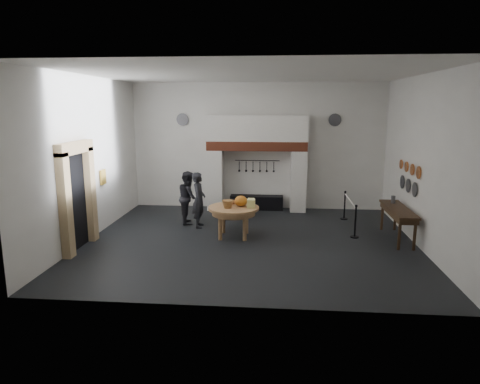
# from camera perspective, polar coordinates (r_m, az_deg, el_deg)

# --- Properties ---
(floor) EXTENTS (9.00, 8.00, 0.02)m
(floor) POSITION_cam_1_polar(r_m,az_deg,el_deg) (11.97, 1.33, -6.51)
(floor) COLOR black
(floor) RESTS_ON ground
(ceiling) EXTENTS (9.00, 8.00, 0.02)m
(ceiling) POSITION_cam_1_polar(r_m,az_deg,el_deg) (11.41, 1.44, 15.51)
(ceiling) COLOR silver
(ceiling) RESTS_ON wall_back
(wall_back) EXTENTS (9.00, 0.02, 4.50)m
(wall_back) POSITION_cam_1_polar(r_m,az_deg,el_deg) (15.45, 2.34, 6.09)
(wall_back) COLOR silver
(wall_back) RESTS_ON floor
(wall_front) EXTENTS (9.00, 0.02, 4.50)m
(wall_front) POSITION_cam_1_polar(r_m,az_deg,el_deg) (7.54, -0.56, 0.43)
(wall_front) COLOR silver
(wall_front) RESTS_ON floor
(wall_left) EXTENTS (0.02, 8.00, 4.50)m
(wall_left) POSITION_cam_1_polar(r_m,az_deg,el_deg) (12.59, -19.58, 4.22)
(wall_left) COLOR silver
(wall_left) RESTS_ON floor
(wall_right) EXTENTS (0.02, 8.00, 4.50)m
(wall_right) POSITION_cam_1_polar(r_m,az_deg,el_deg) (12.06, 23.29, 3.66)
(wall_right) COLOR silver
(wall_right) RESTS_ON floor
(chimney_pier_left) EXTENTS (0.55, 0.70, 2.15)m
(chimney_pier_left) POSITION_cam_1_polar(r_m,az_deg,el_deg) (15.40, -3.25, 1.65)
(chimney_pier_left) COLOR silver
(chimney_pier_left) RESTS_ON floor
(chimney_pier_right) EXTENTS (0.55, 0.70, 2.15)m
(chimney_pier_right) POSITION_cam_1_polar(r_m,az_deg,el_deg) (15.26, 7.78, 1.47)
(chimney_pier_right) COLOR silver
(chimney_pier_right) RESTS_ON floor
(hearth_brick_band) EXTENTS (3.50, 0.72, 0.32)m
(hearth_brick_band) POSITION_cam_1_polar(r_m,az_deg,el_deg) (15.09, 2.27, 6.19)
(hearth_brick_band) COLOR #9E442B
(hearth_brick_band) RESTS_ON chimney_pier_left
(chimney_hood) EXTENTS (3.50, 0.70, 0.90)m
(chimney_hood) POSITION_cam_1_polar(r_m,az_deg,el_deg) (15.05, 2.29, 8.51)
(chimney_hood) COLOR silver
(chimney_hood) RESTS_ON hearth_brick_band
(iron_range) EXTENTS (1.90, 0.45, 0.50)m
(iron_range) POSITION_cam_1_polar(r_m,az_deg,el_deg) (15.49, 2.23, -1.39)
(iron_range) COLOR black
(iron_range) RESTS_ON floor
(utensil_rail) EXTENTS (1.60, 0.02, 0.02)m
(utensil_rail) POSITION_cam_1_polar(r_m,az_deg,el_deg) (15.42, 2.31, 4.21)
(utensil_rail) COLOR black
(utensil_rail) RESTS_ON wall_back
(door_recess) EXTENTS (0.04, 1.10, 2.50)m
(door_recess) POSITION_cam_1_polar(r_m,az_deg,el_deg) (11.85, -21.11, -1.22)
(door_recess) COLOR black
(door_recess) RESTS_ON floor
(door_jamb_near) EXTENTS (0.22, 0.30, 2.60)m
(door_jamb_near) POSITION_cam_1_polar(r_m,az_deg,el_deg) (11.19, -22.26, -1.76)
(door_jamb_near) COLOR tan
(door_jamb_near) RESTS_ON floor
(door_jamb_far) EXTENTS (0.22, 0.30, 2.60)m
(door_jamb_far) POSITION_cam_1_polar(r_m,az_deg,el_deg) (12.42, -19.35, -0.31)
(door_jamb_far) COLOR tan
(door_jamb_far) RESTS_ON floor
(door_lintel) EXTENTS (0.22, 1.70, 0.30)m
(door_lintel) POSITION_cam_1_polar(r_m,az_deg,el_deg) (11.60, -21.20, 5.53)
(door_lintel) COLOR tan
(door_lintel) RESTS_ON door_jamb_near
(wall_plaque) EXTENTS (0.05, 0.34, 0.44)m
(wall_plaque) POSITION_cam_1_polar(r_m,az_deg,el_deg) (13.38, -17.79, 1.91)
(wall_plaque) COLOR gold
(wall_plaque) RESTS_ON wall_left
(work_table) EXTENTS (1.71, 1.71, 0.07)m
(work_table) POSITION_cam_1_polar(r_m,az_deg,el_deg) (12.12, -0.86, -2.16)
(work_table) COLOR tan
(work_table) RESTS_ON floor
(pumpkin) EXTENTS (0.36, 0.36, 0.31)m
(pumpkin) POSITION_cam_1_polar(r_m,az_deg,el_deg) (12.15, 0.12, -1.20)
(pumpkin) COLOR #C86F1C
(pumpkin) RESTS_ON work_table
(cheese_block_big) EXTENTS (0.22, 0.22, 0.24)m
(cheese_block_big) POSITION_cam_1_polar(r_m,az_deg,el_deg) (11.99, 1.49, -1.55)
(cheese_block_big) COLOR #E2E387
(cheese_block_big) RESTS_ON work_table
(cheese_block_small) EXTENTS (0.18, 0.18, 0.20)m
(cheese_block_small) POSITION_cam_1_polar(r_m,az_deg,el_deg) (12.29, 1.48, -1.32)
(cheese_block_small) COLOR #E7E18A
(cheese_block_small) RESTS_ON work_table
(wicker_basket) EXTENTS (0.38, 0.38, 0.22)m
(wicker_basket) POSITION_cam_1_polar(r_m,az_deg,el_deg) (11.95, -1.65, -1.64)
(wicker_basket) COLOR olive
(wicker_basket) RESTS_ON work_table
(bread_loaf) EXTENTS (0.31, 0.18, 0.13)m
(bread_loaf) POSITION_cam_1_polar(r_m,az_deg,el_deg) (12.44, -1.15, -1.33)
(bread_loaf) COLOR #9D6137
(bread_loaf) RESTS_ON work_table
(visitor_near) EXTENTS (0.48, 0.66, 1.71)m
(visitor_near) POSITION_cam_1_polar(r_m,az_deg,el_deg) (13.16, -5.51, -1.06)
(visitor_near) COLOR black
(visitor_near) RESTS_ON floor
(visitor_far) EXTENTS (0.82, 0.95, 1.67)m
(visitor_far) POSITION_cam_1_polar(r_m,az_deg,el_deg) (13.62, -6.86, -0.72)
(visitor_far) COLOR black
(visitor_far) RESTS_ON floor
(side_table) EXTENTS (0.55, 2.20, 0.06)m
(side_table) POSITION_cam_1_polar(r_m,az_deg,el_deg) (12.67, 20.37, -2.15)
(side_table) COLOR #3B2615
(side_table) RESTS_ON floor
(pewter_jug) EXTENTS (0.12, 0.12, 0.22)m
(pewter_jug) POSITION_cam_1_polar(r_m,az_deg,el_deg) (13.20, 19.74, -0.95)
(pewter_jug) COLOR #4B4B50
(pewter_jug) RESTS_ON side_table
(copper_pan_a) EXTENTS (0.03, 0.34, 0.34)m
(copper_pan_a) POSITION_cam_1_polar(r_m,az_deg,el_deg) (12.28, 22.71, 2.41)
(copper_pan_a) COLOR #C6662D
(copper_pan_a) RESTS_ON wall_right
(copper_pan_b) EXTENTS (0.03, 0.32, 0.32)m
(copper_pan_b) POSITION_cam_1_polar(r_m,az_deg,el_deg) (12.80, 21.98, 2.80)
(copper_pan_b) COLOR #C6662D
(copper_pan_b) RESTS_ON wall_right
(copper_pan_c) EXTENTS (0.03, 0.30, 0.30)m
(copper_pan_c) POSITION_cam_1_polar(r_m,az_deg,el_deg) (13.32, 21.31, 3.16)
(copper_pan_c) COLOR #C6662D
(copper_pan_c) RESTS_ON wall_right
(copper_pan_d) EXTENTS (0.03, 0.28, 0.28)m
(copper_pan_d) POSITION_cam_1_polar(r_m,az_deg,el_deg) (13.84, 20.69, 3.49)
(copper_pan_d) COLOR #C6662D
(copper_pan_d) RESTS_ON wall_right
(pewter_plate_left) EXTENTS (0.03, 0.40, 0.40)m
(pewter_plate_left) POSITION_cam_1_polar(r_m,az_deg,el_deg) (12.55, 22.27, 0.30)
(pewter_plate_left) COLOR #4C4C51
(pewter_plate_left) RESTS_ON wall_right
(pewter_plate_mid) EXTENTS (0.03, 0.40, 0.40)m
(pewter_plate_mid) POSITION_cam_1_polar(r_m,az_deg,el_deg) (13.11, 21.51, 0.80)
(pewter_plate_mid) COLOR #4C4C51
(pewter_plate_mid) RESTS_ON wall_right
(pewter_plate_right) EXTENTS (0.03, 0.40, 0.40)m
(pewter_plate_right) POSITION_cam_1_polar(r_m,az_deg,el_deg) (13.68, 20.82, 1.27)
(pewter_plate_right) COLOR #4C4C51
(pewter_plate_right) RESTS_ON wall_right
(pewter_plate_back_left) EXTENTS (0.44, 0.03, 0.44)m
(pewter_plate_back_left) POSITION_cam_1_polar(r_m,az_deg,el_deg) (15.71, -7.67, 9.56)
(pewter_plate_back_left) COLOR #4C4C51
(pewter_plate_back_left) RESTS_ON wall_back
(pewter_plate_back_right) EXTENTS (0.44, 0.03, 0.44)m
(pewter_plate_back_right) POSITION_cam_1_polar(r_m,az_deg,el_deg) (15.46, 12.54, 9.36)
(pewter_plate_back_right) COLOR #4C4C51
(pewter_plate_back_right) RESTS_ON wall_back
(barrier_post_near) EXTENTS (0.05, 0.05, 0.90)m
(barrier_post_near) POSITION_cam_1_polar(r_m,az_deg,el_deg) (12.57, 15.13, -3.90)
(barrier_post_near) COLOR black
(barrier_post_near) RESTS_ON floor
(barrier_post_far) EXTENTS (0.05, 0.05, 0.90)m
(barrier_post_far) POSITION_cam_1_polar(r_m,az_deg,el_deg) (14.48, 13.78, -1.82)
(barrier_post_far) COLOR black
(barrier_post_far) RESTS_ON floor
(barrier_rope) EXTENTS (0.04, 2.00, 0.04)m
(barrier_rope) POSITION_cam_1_polar(r_m,az_deg,el_deg) (13.43, 14.49, -1.13)
(barrier_rope) COLOR white
(barrier_rope) RESTS_ON barrier_post_near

